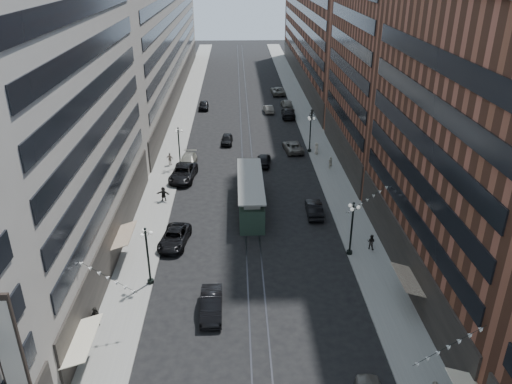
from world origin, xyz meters
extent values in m
plane|color=black|center=(0.00, 60.00, 0.00)|extent=(220.00, 220.00, 0.00)
cube|color=gray|center=(-11.00, 70.00, 0.07)|extent=(4.00, 180.00, 0.15)
cube|color=gray|center=(11.00, 70.00, 0.07)|extent=(4.00, 180.00, 0.15)
cube|color=#2D2D33|center=(-0.70, 70.00, 0.01)|extent=(0.12, 180.00, 0.02)
cube|color=#2D2D33|center=(0.70, 70.00, 0.01)|extent=(0.12, 180.00, 0.02)
cube|color=#9C968B|center=(-17.00, 33.00, 14.00)|extent=(8.00, 36.00, 28.00)
cube|color=#9C968B|center=(-17.00, 96.00, 13.00)|extent=(8.00, 90.00, 26.00)
cube|color=brown|center=(17.00, 28.00, 12.00)|extent=(8.00, 30.00, 24.00)
cube|color=brown|center=(17.00, 56.00, 21.00)|extent=(8.00, 26.00, 42.00)
cube|color=brown|center=(17.00, 105.00, 12.00)|extent=(8.00, 72.00, 24.00)
cylinder|color=black|center=(-9.20, 28.00, 0.30)|extent=(0.56, 0.56, 0.30)
cylinder|color=black|center=(-9.20, 28.00, 2.75)|extent=(0.18, 0.18, 5.20)
sphere|color=black|center=(-9.20, 28.00, 5.55)|extent=(0.24, 0.24, 0.24)
sphere|color=white|center=(-8.75, 28.00, 5.15)|extent=(0.36, 0.36, 0.36)
sphere|color=white|center=(-9.42, 28.39, 5.15)|extent=(0.36, 0.36, 0.36)
sphere|color=white|center=(-9.42, 27.61, 5.15)|extent=(0.36, 0.36, 0.36)
cylinder|color=black|center=(-9.20, 55.00, 0.30)|extent=(0.56, 0.56, 0.30)
cylinder|color=black|center=(-9.20, 55.00, 2.75)|extent=(0.18, 0.18, 5.20)
sphere|color=black|center=(-9.20, 55.00, 5.55)|extent=(0.24, 0.24, 0.24)
sphere|color=white|center=(-8.75, 55.00, 5.15)|extent=(0.36, 0.36, 0.36)
sphere|color=white|center=(-9.42, 55.39, 5.15)|extent=(0.36, 0.36, 0.36)
sphere|color=white|center=(-9.42, 54.61, 5.15)|extent=(0.36, 0.36, 0.36)
cylinder|color=black|center=(9.20, 32.00, 0.30)|extent=(0.56, 0.56, 0.30)
cylinder|color=black|center=(9.20, 32.00, 2.75)|extent=(0.18, 0.18, 5.20)
sphere|color=black|center=(9.20, 32.00, 5.55)|extent=(0.24, 0.24, 0.24)
sphere|color=white|center=(9.65, 32.00, 5.15)|extent=(0.36, 0.36, 0.36)
sphere|color=white|center=(8.97, 32.39, 5.15)|extent=(0.36, 0.36, 0.36)
sphere|color=white|center=(8.97, 31.61, 5.15)|extent=(0.36, 0.36, 0.36)
cylinder|color=black|center=(9.20, 60.00, 0.30)|extent=(0.56, 0.56, 0.30)
cylinder|color=black|center=(9.20, 60.00, 2.75)|extent=(0.18, 0.18, 5.20)
sphere|color=black|center=(9.20, 60.00, 5.55)|extent=(0.24, 0.24, 0.24)
sphere|color=white|center=(9.65, 60.00, 5.15)|extent=(0.36, 0.36, 0.36)
sphere|color=white|center=(8.97, 60.39, 5.15)|extent=(0.36, 0.36, 0.36)
sphere|color=white|center=(8.97, 59.61, 5.15)|extent=(0.36, 0.36, 0.36)
cube|color=#273D30|center=(0.00, 42.38, 1.37)|extent=(2.63, 12.64, 2.74)
cube|color=gray|center=(0.00, 42.38, 3.06)|extent=(1.69, 11.59, 0.63)
cube|color=gray|center=(0.00, 42.38, 3.48)|extent=(2.84, 12.85, 0.16)
cylinder|color=black|center=(0.00, 37.64, 0.37)|extent=(2.42, 0.74, 0.74)
cylinder|color=black|center=(0.00, 47.12, 0.37)|extent=(2.42, 0.74, 0.74)
imported|color=black|center=(-7.81, 34.69, 0.76)|extent=(3.23, 5.76, 1.52)
imported|color=black|center=(-3.71, 23.87, 0.80)|extent=(1.77, 4.91, 1.61)
imported|color=black|center=(-12.50, 22.56, 0.96)|extent=(0.81, 0.49, 1.62)
imported|color=black|center=(-8.40, 50.80, 0.88)|extent=(3.62, 6.64, 1.76)
imported|color=gray|center=(-8.16, 55.42, 0.75)|extent=(2.41, 5.30, 1.51)
imported|color=black|center=(-7.56, 83.70, 0.75)|extent=(1.89, 4.47, 1.51)
imported|color=black|center=(6.99, 40.34, 0.78)|extent=(1.80, 4.76, 1.55)
imported|color=#67635C|center=(6.80, 60.54, 0.73)|extent=(2.99, 5.51, 1.47)
imported|color=black|center=(7.87, 77.81, 0.84)|extent=(2.66, 5.92, 1.69)
imported|color=black|center=(-2.96, 64.17, 0.71)|extent=(1.86, 4.23, 1.42)
imported|color=#68665D|center=(4.50, 80.96, 0.69)|extent=(1.89, 4.32, 1.38)
imported|color=black|center=(-10.10, 44.35, 1.01)|extent=(1.66, 0.77, 1.72)
imported|color=gray|center=(-10.61, 55.48, 1.03)|extent=(1.12, 0.80, 1.75)
imported|color=black|center=(11.44, 32.79, 0.93)|extent=(0.87, 0.76, 1.57)
imported|color=gray|center=(11.06, 53.23, 1.02)|extent=(0.76, 0.70, 1.74)
imported|color=black|center=(11.84, 76.02, 1.04)|extent=(1.22, 0.71, 1.78)
imported|color=slate|center=(8.20, 83.85, 0.85)|extent=(2.21, 5.06, 1.69)
imported|color=black|center=(2.20, 55.29, 0.77)|extent=(2.33, 4.72, 1.55)
imported|color=#67665C|center=(7.28, 94.30, 0.79)|extent=(2.96, 5.83, 1.58)
imported|color=beige|center=(10.04, 58.88, 1.01)|extent=(0.52, 0.87, 1.72)
camera|label=1|loc=(-1.44, -8.47, 25.98)|focal=35.00mm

